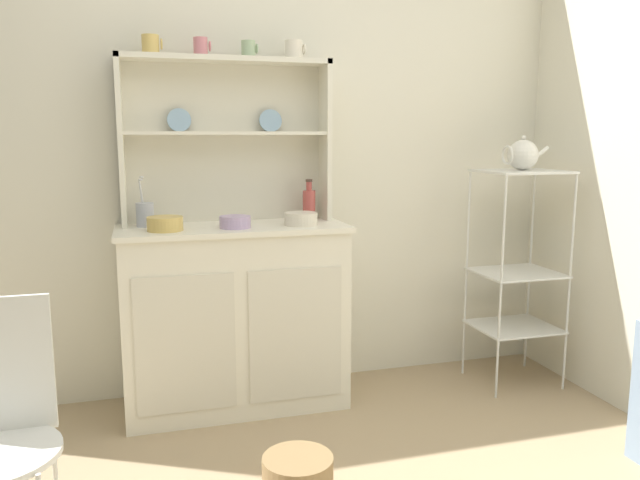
# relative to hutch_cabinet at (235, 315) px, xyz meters

# --- Properties ---
(wall_back) EXTENTS (3.84, 0.05, 2.50)m
(wall_back) POSITION_rel_hutch_cabinet_xyz_m (0.15, 0.26, 0.80)
(wall_back) COLOR silver
(wall_back) RESTS_ON ground
(hutch_cabinet) EXTENTS (1.06, 0.45, 0.88)m
(hutch_cabinet) POSITION_rel_hutch_cabinet_xyz_m (0.00, 0.00, 0.00)
(hutch_cabinet) COLOR silver
(hutch_cabinet) RESTS_ON ground
(hutch_shelf_unit) EXTENTS (0.99, 0.18, 0.77)m
(hutch_shelf_unit) POSITION_rel_hutch_cabinet_xyz_m (0.00, 0.16, 0.87)
(hutch_shelf_unit) COLOR silver
(hutch_shelf_unit) RESTS_ON hutch_cabinet
(bakers_rack) EXTENTS (0.41, 0.36, 1.12)m
(bakers_rack) POSITION_rel_hutch_cabinet_xyz_m (1.45, -0.11, 0.23)
(bakers_rack) COLOR silver
(bakers_rack) RESTS_ON ground
(floor_basket) EXTENTS (0.26, 0.26, 0.16)m
(floor_basket) POSITION_rel_hutch_cabinet_xyz_m (0.09, -0.86, -0.37)
(floor_basket) COLOR #93754C
(floor_basket) RESTS_ON ground
(cup_gold_0) EXTENTS (0.09, 0.08, 0.08)m
(cup_gold_0) POSITION_rel_hutch_cabinet_xyz_m (-0.33, 0.12, 1.24)
(cup_gold_0) COLOR #DBB760
(cup_gold_0) RESTS_ON hutch_shelf_unit
(cup_rose_1) EXTENTS (0.08, 0.06, 0.08)m
(cup_rose_1) POSITION_rel_hutch_cabinet_xyz_m (-0.11, 0.12, 1.24)
(cup_rose_1) COLOR #D17A84
(cup_rose_1) RESTS_ON hutch_shelf_unit
(cup_sage_2) EXTENTS (0.08, 0.07, 0.08)m
(cup_sage_2) POSITION_rel_hutch_cabinet_xyz_m (0.11, 0.12, 1.24)
(cup_sage_2) COLOR #9EB78E
(cup_sage_2) RESTS_ON hutch_shelf_unit
(cup_cream_3) EXTENTS (0.10, 0.08, 0.09)m
(cup_cream_3) POSITION_rel_hutch_cabinet_xyz_m (0.33, 0.12, 1.24)
(cup_cream_3) COLOR silver
(cup_cream_3) RESTS_ON hutch_shelf_unit
(bowl_mixing_large) EXTENTS (0.16, 0.16, 0.06)m
(bowl_mixing_large) POSITION_rel_hutch_cabinet_xyz_m (-0.31, -0.07, 0.46)
(bowl_mixing_large) COLOR #DBB760
(bowl_mixing_large) RESTS_ON hutch_cabinet
(bowl_floral_medium) EXTENTS (0.14, 0.14, 0.05)m
(bowl_floral_medium) POSITION_rel_hutch_cabinet_xyz_m (0.00, -0.07, 0.45)
(bowl_floral_medium) COLOR #B79ECC
(bowl_floral_medium) RESTS_ON hutch_cabinet
(bowl_cream_small) EXTENTS (0.15, 0.15, 0.06)m
(bowl_cream_small) POSITION_rel_hutch_cabinet_xyz_m (0.31, -0.07, 0.46)
(bowl_cream_small) COLOR silver
(bowl_cream_small) RESTS_ON hutch_cabinet
(jam_bottle) EXTENTS (0.06, 0.06, 0.20)m
(jam_bottle) POSITION_rel_hutch_cabinet_xyz_m (0.39, 0.09, 0.51)
(jam_bottle) COLOR #B74C47
(jam_bottle) RESTS_ON hutch_cabinet
(utensil_jar) EXTENTS (0.08, 0.08, 0.23)m
(utensil_jar) POSITION_rel_hutch_cabinet_xyz_m (-0.39, 0.08, 0.49)
(utensil_jar) COLOR #B2B7C6
(utensil_jar) RESTS_ON hutch_cabinet
(porcelain_teapot) EXTENTS (0.24, 0.15, 0.17)m
(porcelain_teapot) POSITION_rel_hutch_cabinet_xyz_m (1.45, -0.11, 0.74)
(porcelain_teapot) COLOR white
(porcelain_teapot) RESTS_ON bakers_rack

